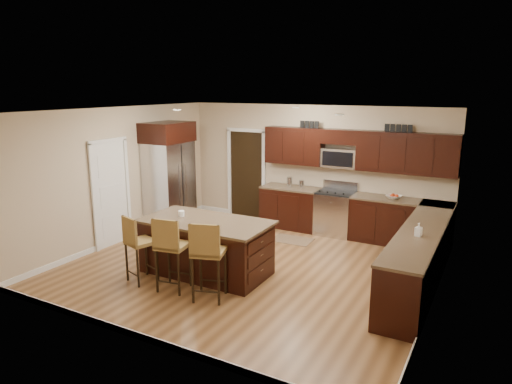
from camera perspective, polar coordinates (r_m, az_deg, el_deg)
The scene contains 23 objects.
floor at distance 8.11m, azimuth -0.63°, elevation -9.28°, with size 6.00×6.00×0.00m, color brown.
ceiling at distance 7.51m, azimuth -0.68°, elevation 10.13°, with size 6.00×6.00×0.00m, color silver.
wall_back at distance 10.14m, azimuth 6.99°, elevation 3.12°, with size 6.00×6.00×0.00m, color #C0AB8B.
wall_left at distance 9.51m, azimuth -16.64°, elevation 2.00°, with size 5.50×5.50×0.00m, color #C0AB8B.
wall_right at distance 6.80m, azimuth 21.99°, elevation -2.69°, with size 5.50×5.50×0.00m, color #C0AB8B.
base_cabinets at distance 8.59m, azimuth 15.41°, elevation -5.20°, with size 4.02×3.96×0.92m.
upper_cabinets at distance 9.58m, azimuth 12.52°, elevation 5.29°, with size 4.00×0.33×0.80m.
range at distance 9.83m, azimuth 9.88°, elevation -2.55°, with size 0.76×0.64×1.11m.
microwave at distance 9.73m, azimuth 10.44°, elevation 4.19°, with size 0.76×0.31×0.40m, color silver.
doorway at distance 10.89m, azimuth -1.17°, elevation 2.19°, with size 0.85×0.03×2.06m, color black.
pantry_door at distance 9.36m, azimuth -17.71°, elevation -0.32°, with size 0.03×0.80×2.04m, color white.
letter_decor at distance 9.57m, azimuth 11.83°, elevation 8.06°, with size 2.20×0.03×0.15m, color black, non-canonical shape.
island at distance 7.76m, azimuth -6.23°, elevation -7.02°, with size 2.18×1.15×0.92m.
stool_left at distance 7.51m, azimuth -14.64°, elevation -6.01°, with size 0.52×0.52×1.10m.
stool_mid at distance 7.06m, azimuth -10.66°, elevation -6.61°, with size 0.51×0.51×1.18m.
stool_right at distance 6.66m, azimuth -6.10°, elevation -7.47°, with size 0.57×0.57×1.21m.
refrigerator at distance 10.04m, azimuth -10.82°, elevation 2.01°, with size 0.79×1.02×2.35m.
floor_mat at distance 9.45m, azimuth 4.54°, elevation -5.99°, with size 0.81×0.54×0.01m, color brown.
fruit_bowl at distance 9.41m, azimuth 16.85°, elevation -0.58°, with size 0.28×0.28×0.07m, color silver.
soap_bottle at distance 7.17m, azimuth 19.66°, elevation -4.45°, with size 0.09×0.09×0.20m, color #B2B2B2.
canister_tall at distance 10.08m, azimuth 4.21°, elevation 1.25°, with size 0.12×0.12×0.22m, color silver.
canister_short at distance 9.97m, azimuth 5.70°, elevation 0.97°, with size 0.11×0.11×0.17m, color silver.
island_jar at distance 7.88m, azimuth -9.32°, elevation -2.68°, with size 0.10×0.10×0.10m, color white.
Camera 1 is at (3.68, -6.54, 3.08)m, focal length 32.00 mm.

